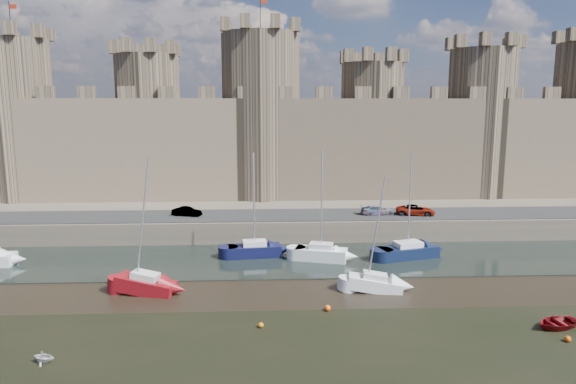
# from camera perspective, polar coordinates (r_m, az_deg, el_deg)

# --- Properties ---
(water_channel) EXTENTS (160.00, 12.00, 0.08)m
(water_channel) POSITION_cam_1_polar(r_m,az_deg,el_deg) (52.69, -5.19, -7.58)
(water_channel) COLOR black
(water_channel) RESTS_ON ground
(quay) EXTENTS (160.00, 60.00, 2.50)m
(quay) POSITION_cam_1_polar(r_m,az_deg,el_deg) (87.51, -4.20, 0.15)
(quay) COLOR #4C443A
(quay) RESTS_ON ground
(road) EXTENTS (160.00, 7.00, 0.10)m
(road) POSITION_cam_1_polar(r_m,az_deg,el_deg) (61.73, -4.83, -2.61)
(road) COLOR black
(road) RESTS_ON quay
(castle) EXTENTS (108.50, 11.00, 29.00)m
(castle) POSITION_cam_1_polar(r_m,az_deg,el_deg) (74.46, -5.03, 6.56)
(castle) COLOR #42382B
(castle) RESTS_ON quay
(car_1) EXTENTS (3.71, 2.22, 1.15)m
(car_1) POSITION_cam_1_polar(r_m,az_deg,el_deg) (62.26, -11.18, -2.16)
(car_1) COLOR gray
(car_1) RESTS_ON quay
(car_2) EXTENTS (4.09, 1.84, 1.16)m
(car_2) POSITION_cam_1_polar(r_m,az_deg,el_deg) (62.78, 9.92, -2.02)
(car_2) COLOR gray
(car_2) RESTS_ON quay
(car_3) EXTENTS (4.90, 2.92, 1.28)m
(car_3) POSITION_cam_1_polar(r_m,az_deg,el_deg) (63.49, 13.98, -1.98)
(car_3) COLOR gray
(car_3) RESTS_ON quay
(sailboat_1) EXTENTS (5.60, 2.71, 10.79)m
(sailboat_1) POSITION_cam_1_polar(r_m,az_deg,el_deg) (53.61, -3.74, -6.37)
(sailboat_1) COLOR black
(sailboat_1) RESTS_ON ground
(sailboat_2) EXTENTS (5.51, 3.37, 11.13)m
(sailboat_2) POSITION_cam_1_polar(r_m,az_deg,el_deg) (52.35, 3.69, -6.73)
(sailboat_2) COLOR white
(sailboat_2) RESTS_ON ground
(sailboat_3) EXTENTS (6.54, 3.97, 10.74)m
(sailboat_3) POSITION_cam_1_polar(r_m,az_deg,el_deg) (54.51, 13.17, -6.36)
(sailboat_3) COLOR black
(sailboat_3) RESTS_ON ground
(sailboat_4) EXTENTS (5.18, 2.94, 11.41)m
(sailboat_4) POSITION_cam_1_polar(r_m,az_deg,el_deg) (45.20, -15.52, -9.81)
(sailboat_4) COLOR maroon
(sailboat_4) RESTS_ON ground
(sailboat_5) EXTENTS (4.76, 2.40, 9.83)m
(sailboat_5) POSITION_cam_1_polar(r_m,az_deg,el_deg) (44.79, 9.63, -9.91)
(sailboat_5) COLOR white
(sailboat_5) RESTS_ON ground
(dinghy_3) EXTENTS (1.57, 1.41, 0.73)m
(dinghy_3) POSITION_cam_1_polar(r_m,az_deg,el_deg) (36.15, -25.51, -16.25)
(dinghy_3) COLOR silver
(dinghy_3) RESTS_ON ground
(dinghy_4) EXTENTS (4.07, 3.44, 0.72)m
(dinghy_4) POSITION_cam_1_polar(r_m,az_deg,el_deg) (42.03, 27.74, -12.76)
(dinghy_4) COLOR maroon
(dinghy_4) RESTS_ON ground
(buoy_1) EXTENTS (0.40, 0.40, 0.40)m
(buoy_1) POSITION_cam_1_polar(r_m,az_deg,el_deg) (37.58, -3.05, -14.55)
(buoy_1) COLOR orange
(buoy_1) RESTS_ON ground
(buoy_3) EXTENTS (0.49, 0.49, 0.49)m
(buoy_3) POSITION_cam_1_polar(r_m,az_deg,el_deg) (40.37, 4.43, -12.73)
(buoy_3) COLOR #FF530B
(buoy_3) RESTS_ON ground
(buoy_5) EXTENTS (0.42, 0.42, 0.42)m
(buoy_5) POSITION_cam_1_polar(r_m,az_deg,el_deg) (40.13, 28.65, -14.12)
(buoy_5) COLOR #E34F0A
(buoy_5) RESTS_ON ground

